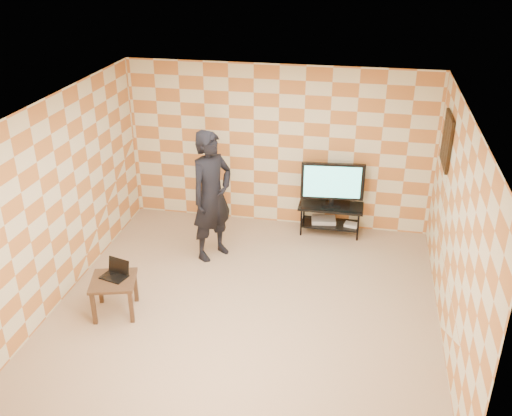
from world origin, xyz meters
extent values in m
plane|color=tan|center=(0.00, 0.00, 0.00)|extent=(5.00, 5.00, 0.00)
cube|color=beige|center=(0.00, 2.50, 1.35)|extent=(5.00, 0.02, 2.70)
cube|color=beige|center=(0.00, -2.50, 1.35)|extent=(5.00, 0.02, 2.70)
cube|color=beige|center=(-2.50, 0.00, 1.35)|extent=(0.02, 5.00, 2.70)
cube|color=beige|center=(2.50, 0.00, 1.35)|extent=(0.02, 5.00, 2.70)
cube|color=white|center=(0.00, 0.00, 2.70)|extent=(5.00, 5.00, 0.02)
cube|color=black|center=(2.47, 1.55, 1.95)|extent=(0.04, 0.72, 0.72)
cube|color=black|center=(2.47, 1.55, 1.95)|extent=(0.04, 0.03, 0.68)
cube|color=black|center=(2.47, 1.55, 1.95)|extent=(0.04, 0.68, 0.03)
cube|color=black|center=(0.93, 2.25, 0.48)|extent=(1.04, 0.47, 0.04)
cube|color=black|center=(0.93, 2.25, 0.16)|extent=(0.94, 0.42, 0.03)
cylinder|color=black|center=(0.47, 2.06, 0.25)|extent=(0.03, 0.03, 0.50)
cylinder|color=black|center=(0.47, 2.43, 0.25)|extent=(0.03, 0.03, 0.50)
cylinder|color=black|center=(1.38, 2.06, 0.25)|extent=(0.03, 0.03, 0.50)
cylinder|color=black|center=(1.38, 2.43, 0.25)|extent=(0.03, 0.03, 0.50)
cube|color=black|center=(0.93, 2.25, 0.52)|extent=(0.31, 0.22, 0.03)
cube|color=black|center=(0.93, 2.25, 0.57)|extent=(0.08, 0.06, 0.08)
cube|color=black|center=(0.93, 2.25, 0.92)|extent=(1.01, 0.15, 0.62)
cube|color=#55E0D1|center=(0.92, 2.21, 0.92)|extent=(0.90, 0.09, 0.53)
cube|color=#B3B3B5|center=(0.82, 2.28, 0.21)|extent=(0.43, 0.33, 0.07)
cube|color=silver|center=(1.27, 2.21, 0.20)|extent=(0.24, 0.19, 0.05)
cube|color=#372413|center=(-1.65, -0.50, 0.48)|extent=(0.69, 0.69, 0.04)
cube|color=#372413|center=(-1.82, -0.79, 0.23)|extent=(0.06, 0.06, 0.46)
cube|color=#372413|center=(-1.94, -0.34, 0.23)|extent=(0.06, 0.06, 0.46)
cube|color=#372413|center=(-1.37, -0.67, 0.23)|extent=(0.06, 0.06, 0.46)
cube|color=#372413|center=(-1.49, -0.21, 0.23)|extent=(0.06, 0.06, 0.46)
cube|color=black|center=(-1.66, -0.45, 0.51)|extent=(0.37, 0.30, 0.02)
cube|color=black|center=(-1.63, -0.34, 0.61)|extent=(0.32, 0.14, 0.20)
imported|color=black|center=(-0.78, 1.18, 1.00)|extent=(0.81, 0.87, 2.00)
camera|label=1|loc=(1.33, -6.20, 4.51)|focal=40.00mm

